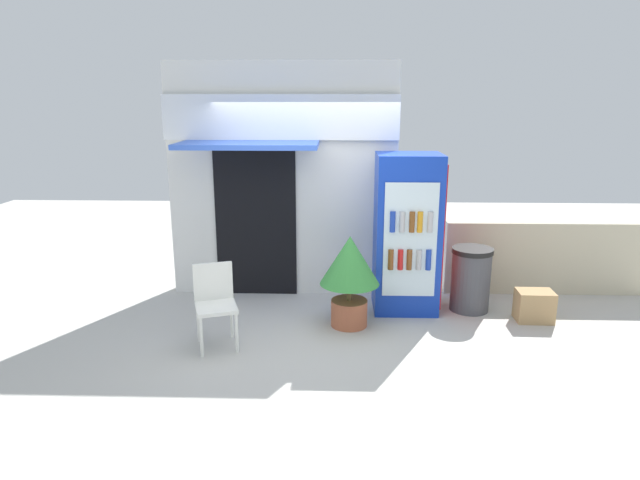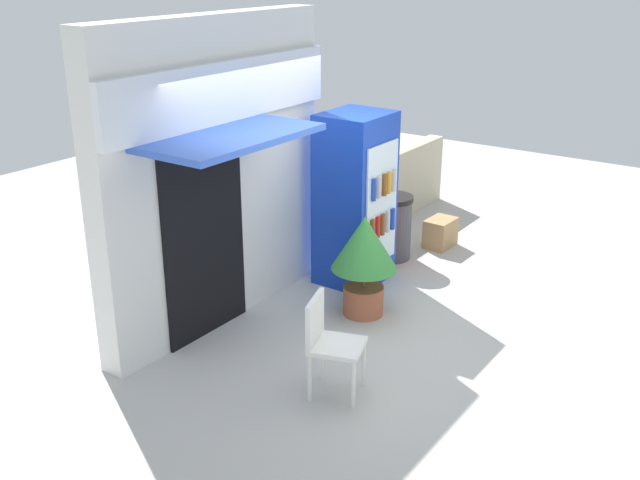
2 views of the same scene
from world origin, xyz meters
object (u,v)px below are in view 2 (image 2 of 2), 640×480
object	(u,v)px
trash_bin	(392,227)
cardboard_box	(440,233)
plastic_chair	(328,338)
potted_plant_near_shop	(364,253)
drink_cooler	(356,199)

from	to	relation	value
trash_bin	cardboard_box	bearing A→B (deg)	-25.55
cardboard_box	plastic_chair	bearing A→B (deg)	-168.40
potted_plant_near_shop	trash_bin	world-z (taller)	potted_plant_near_shop
drink_cooler	trash_bin	xyz separation A→B (m)	(0.79, -0.02, -0.56)
plastic_chair	trash_bin	world-z (taller)	plastic_chair
cardboard_box	trash_bin	bearing A→B (deg)	154.45
plastic_chair	potted_plant_near_shop	bearing A→B (deg)	20.55
plastic_chair	trash_bin	distance (m)	3.11
drink_cooler	plastic_chair	size ratio (longest dim) A/B	2.21
trash_bin	cardboard_box	world-z (taller)	trash_bin
plastic_chair	trash_bin	xyz separation A→B (m)	(2.92, 1.07, -0.11)
trash_bin	plastic_chair	bearing A→B (deg)	-159.96
trash_bin	cardboard_box	distance (m)	0.79
drink_cooler	plastic_chair	distance (m)	2.43
potted_plant_near_shop	drink_cooler	bearing A→B (deg)	38.22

